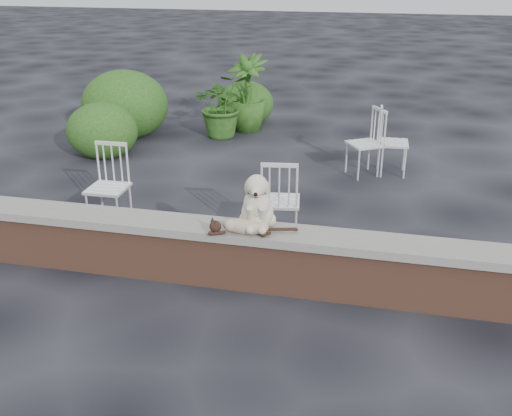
% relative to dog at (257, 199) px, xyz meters
% --- Properties ---
extents(ground, '(60.00, 60.00, 0.00)m').
position_rel_dog_xyz_m(ground, '(-0.09, -0.04, -0.86)').
color(ground, black).
rests_on(ground, ground).
extents(brick_wall, '(6.00, 0.30, 0.50)m').
position_rel_dog_xyz_m(brick_wall, '(-0.09, -0.04, -0.61)').
color(brick_wall, brown).
rests_on(brick_wall, ground).
extents(capstone, '(6.20, 0.40, 0.08)m').
position_rel_dog_xyz_m(capstone, '(-0.09, -0.04, -0.32)').
color(capstone, slate).
rests_on(capstone, brick_wall).
extents(dog, '(0.44, 0.54, 0.56)m').
position_rel_dog_xyz_m(dog, '(0.00, 0.00, 0.00)').
color(dog, beige).
rests_on(dog, capstone).
extents(cat, '(0.95, 0.38, 0.16)m').
position_rel_dog_xyz_m(cat, '(-0.08, -0.15, -0.20)').
color(cat, tan).
rests_on(cat, capstone).
extents(chair_d, '(0.77, 0.77, 0.94)m').
position_rel_dog_xyz_m(chair_d, '(0.79, 3.28, -0.39)').
color(chair_d, white).
rests_on(chair_d, ground).
extents(chair_c, '(0.64, 0.64, 0.94)m').
position_rel_dog_xyz_m(chair_c, '(0.02, 0.97, -0.39)').
color(chair_c, white).
rests_on(chair_c, ground).
extents(chair_a, '(0.57, 0.57, 0.94)m').
position_rel_dog_xyz_m(chair_a, '(-1.93, 0.90, -0.39)').
color(chair_a, white).
rests_on(chair_a, ground).
extents(chair_e, '(0.58, 0.58, 0.94)m').
position_rel_dog_xyz_m(chair_e, '(1.17, 3.43, -0.39)').
color(chair_e, white).
rests_on(chair_e, ground).
extents(potted_plant_a, '(1.26, 1.20, 1.09)m').
position_rel_dog_xyz_m(potted_plant_a, '(-1.67, 4.73, -0.31)').
color(potted_plant_a, '#194614').
rests_on(potted_plant_a, ground).
extents(potted_plant_b, '(0.93, 0.93, 1.32)m').
position_rel_dog_xyz_m(potted_plant_b, '(-1.38, 5.22, -0.20)').
color(potted_plant_b, '#194614').
rests_on(potted_plant_b, ground).
extents(shrubbery, '(3.07, 3.34, 1.17)m').
position_rel_dog_xyz_m(shrubbery, '(-2.94, 4.40, -0.40)').
color(shrubbery, '#194614').
rests_on(shrubbery, ground).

